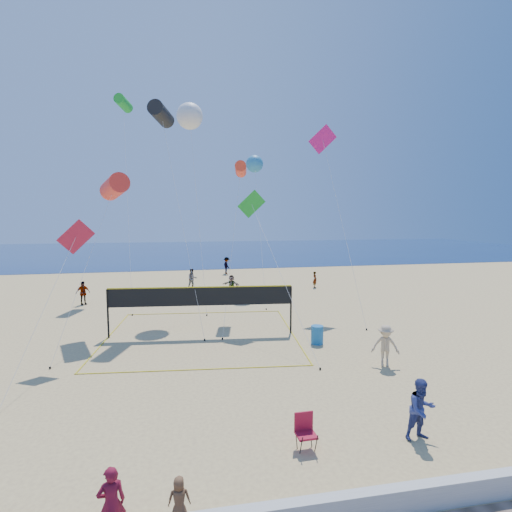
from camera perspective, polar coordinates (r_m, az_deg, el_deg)
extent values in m
plane|color=#D2B776|center=(12.41, -2.87, -25.99)|extent=(120.00, 120.00, 0.00)
cube|color=navy|center=(72.75, -9.86, 0.68)|extent=(140.00, 50.00, 0.03)
imported|color=maroon|center=(9.89, -19.97, -30.27)|extent=(0.65, 0.52, 1.55)
imported|color=brown|center=(9.20, -10.91, -30.97)|extent=(0.45, 0.31, 0.90)
imported|color=navy|center=(13.36, 22.56, -19.59)|extent=(0.92, 0.74, 1.82)
imported|color=tan|center=(18.59, 18.00, -12.08)|extent=(1.35, 1.11, 1.81)
imported|color=gray|center=(31.87, -23.50, -4.87)|extent=(1.08, 0.89, 1.73)
imported|color=gray|center=(32.95, -3.53, -4.14)|extent=(1.52, 1.20, 1.62)
imported|color=gray|center=(36.40, 8.41, -3.35)|extent=(0.37, 0.55, 1.46)
imported|color=gray|center=(35.98, -9.09, -3.22)|extent=(0.99, 0.85, 1.77)
imported|color=gray|center=(44.28, -4.21, -1.38)|extent=(0.98, 1.35, 1.88)
cube|color=maroon|center=(12.26, 7.18, -24.04)|extent=(0.56, 0.51, 0.06)
cube|color=maroon|center=(12.30, 6.82, -22.36)|extent=(0.55, 0.07, 0.55)
cylinder|color=black|center=(12.14, 6.45, -25.46)|extent=(0.03, 0.28, 0.71)
cylinder|color=black|center=(12.46, 5.78, -24.56)|extent=(0.03, 0.28, 0.71)
cylinder|color=black|center=(12.27, 8.57, -25.11)|extent=(0.03, 0.28, 0.71)
cylinder|color=black|center=(12.59, 7.85, -24.24)|extent=(0.03, 0.28, 0.71)
cylinder|color=#1862A1|center=(20.94, 8.73, -11.07)|extent=(0.75, 0.75, 0.93)
cylinder|color=black|center=(22.82, -20.40, -7.74)|extent=(0.10, 0.10, 2.63)
cylinder|color=black|center=(22.43, 5.00, -7.62)|extent=(0.10, 0.10, 2.63)
cube|color=black|center=(21.90, -7.84, -5.78)|extent=(9.83, 0.97, 0.99)
cube|color=gold|center=(21.80, -7.86, -4.43)|extent=(9.83, 0.98, 0.06)
cube|color=gold|center=(17.77, -8.40, -15.77)|extent=(10.03, 1.02, 0.02)
cube|color=gold|center=(27.18, -7.36, -8.07)|extent=(10.03, 1.02, 0.02)
cylinder|color=red|center=(24.29, -19.57, 9.28)|extent=(2.02, 2.91, 1.47)
cylinder|color=silver|center=(21.52, -23.03, -1.15)|extent=(2.01, 6.19, 8.08)
cylinder|color=black|center=(19.74, -27.36, -14.01)|extent=(0.08, 0.08, 0.10)
cylinder|color=black|center=(26.47, -13.39, 19.11)|extent=(1.61, 2.49, 1.26)
cylinder|color=silver|center=(23.07, -10.63, 5.33)|extent=(2.14, 5.37, 12.63)
cylinder|color=black|center=(21.45, -7.34, -11.80)|extent=(0.08, 0.08, 0.10)
cylinder|color=#FF3D21|center=(27.06, -2.19, 12.30)|extent=(1.04, 1.88, 0.97)
cylinder|color=silver|center=(23.76, -3.36, 1.69)|extent=(2.00, 6.19, 9.53)
cylinder|color=black|center=(21.52, -4.82, -11.70)|extent=(0.08, 0.08, 0.10)
cube|color=red|center=(19.88, -24.32, 2.51)|extent=(1.61, 0.34, 1.62)
cylinder|color=silver|center=(17.81, -28.15, -6.96)|extent=(1.41, 5.46, 5.52)
cube|color=green|center=(23.71, -0.64, 7.45)|extent=(1.70, 0.27, 1.67)
cylinder|color=silver|center=(20.26, 3.48, -2.43)|extent=(1.53, 7.83, 7.15)
cylinder|color=black|center=(17.78, 9.16, -15.64)|extent=(0.08, 0.08, 0.10)
cube|color=#D81875|center=(29.50, 9.50, 16.13)|extent=(2.08, 0.32, 2.05)
cylinder|color=silver|center=(26.00, 12.23, 4.42)|extent=(0.37, 6.69, 11.79)
cylinder|color=black|center=(23.95, 15.52, -10.07)|extent=(0.08, 0.08, 0.10)
sphere|color=silver|center=(29.31, -9.46, 19.10)|extent=(2.31, 2.31, 1.80)
cylinder|color=silver|center=(27.06, -8.28, 6.09)|extent=(0.81, 2.99, 13.24)
cylinder|color=black|center=(26.42, -7.04, -8.39)|extent=(0.08, 0.08, 0.10)
sphere|color=teal|center=(34.95, -0.21, 13.03)|extent=(1.71, 1.71, 1.46)
cylinder|color=silver|center=(30.89, 0.54, 3.89)|extent=(0.66, 7.65, 10.84)
cylinder|color=black|center=(27.84, 1.47, -7.60)|extent=(0.08, 0.08, 0.10)
cylinder|color=green|center=(37.18, -18.41, 20.00)|extent=(1.38, 2.25, 1.14)
cylinder|color=silver|center=(31.40, -17.90, 8.12)|extent=(1.23, 9.23, 15.74)
cylinder|color=black|center=(27.51, -17.25, -8.04)|extent=(0.08, 0.08, 0.10)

